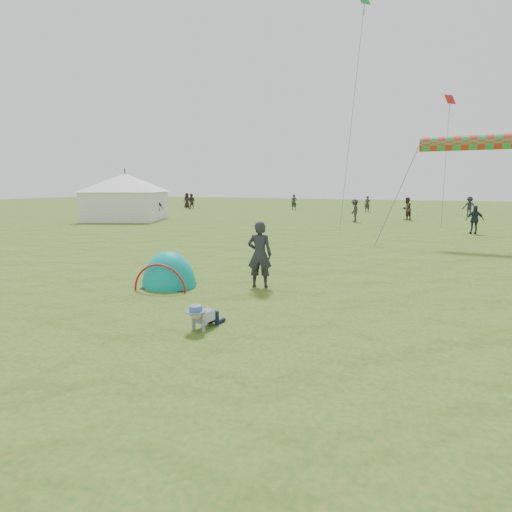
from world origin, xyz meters
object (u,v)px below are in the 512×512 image
at_px(crawling_toddler, 203,316).
at_px(event_marquee, 126,195).
at_px(standing_adult, 260,255).
at_px(popup_tent, 169,286).

distance_m(crawling_toddler, event_marquee, 25.64).
distance_m(crawling_toddler, standing_adult, 3.39).
xyz_separation_m(crawling_toddler, standing_adult, (-0.26, 3.32, 0.63)).
relative_size(crawling_toddler, standing_adult, 0.38).
bearing_deg(standing_adult, crawling_toddler, 80.41).
height_order(crawling_toddler, standing_adult, standing_adult).
distance_m(standing_adult, event_marquee, 23.16).
bearing_deg(popup_tent, standing_adult, 11.97).
height_order(popup_tent, standing_adult, standing_adult).
xyz_separation_m(crawling_toddler, event_marquee, (-17.97, 18.21, 1.65)).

